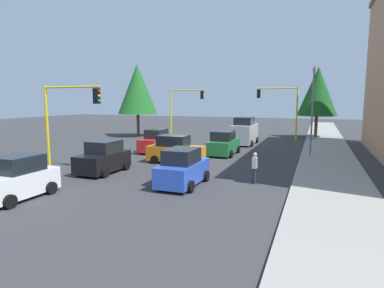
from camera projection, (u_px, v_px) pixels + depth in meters
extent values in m
plane|color=#353538|center=(183.00, 158.00, 25.32)|extent=(120.00, 120.00, 0.00)
cube|color=gray|center=(327.00, 155.00, 26.21)|extent=(80.00, 4.00, 0.15)
cube|color=silver|center=(21.00, 198.00, 15.01)|extent=(2.20, 0.36, 0.01)
cone|color=silver|center=(43.00, 190.00, 16.21)|extent=(0.01, 1.10, 1.10)
cylinder|color=yellow|center=(47.00, 126.00, 22.07)|extent=(0.18, 0.18, 5.45)
cylinder|color=yellow|center=(72.00, 87.00, 20.92)|extent=(0.12, 4.50, 0.12)
cube|color=black|center=(97.00, 96.00, 20.33)|extent=(0.36, 0.32, 0.96)
sphere|color=red|center=(99.00, 91.00, 20.23)|extent=(0.18, 0.18, 0.18)
sphere|color=yellow|center=(99.00, 96.00, 20.27)|extent=(0.18, 0.18, 0.18)
sphere|color=green|center=(99.00, 101.00, 20.31)|extent=(0.18, 0.18, 0.18)
cylinder|color=yellow|center=(297.00, 114.00, 35.21)|extent=(0.18, 0.18, 5.89)
cylinder|color=yellow|center=(276.00, 88.00, 35.64)|extent=(0.12, 4.50, 0.12)
cube|color=black|center=(259.00, 94.00, 36.39)|extent=(0.36, 0.32, 0.96)
sphere|color=red|center=(257.00, 91.00, 36.41)|extent=(0.18, 0.18, 0.18)
sphere|color=yellow|center=(257.00, 94.00, 36.45)|extent=(0.18, 0.18, 0.18)
sphere|color=green|center=(257.00, 96.00, 36.49)|extent=(0.18, 0.18, 0.18)
cylinder|color=yellow|center=(171.00, 113.00, 40.55)|extent=(0.18, 0.18, 5.79)
cylinder|color=yellow|center=(187.00, 90.00, 39.38)|extent=(0.12, 4.50, 0.12)
cube|color=black|center=(202.00, 95.00, 38.79)|extent=(0.36, 0.32, 0.96)
sphere|color=red|center=(204.00, 92.00, 38.68)|extent=(0.18, 0.18, 0.18)
sphere|color=yellow|center=(204.00, 95.00, 38.72)|extent=(0.18, 0.18, 0.18)
sphere|color=green|center=(204.00, 97.00, 38.76)|extent=(0.18, 0.18, 0.18)
cylinder|color=slate|center=(312.00, 113.00, 25.29)|extent=(0.14, 0.14, 7.00)
cylinder|color=slate|center=(314.00, 68.00, 24.01)|extent=(1.80, 0.10, 0.10)
ellipsoid|color=silver|center=(314.00, 69.00, 23.20)|extent=(0.56, 0.28, 0.20)
cylinder|color=brown|center=(316.00, 126.00, 38.41)|extent=(0.36, 0.36, 2.84)
cone|color=#19511E|center=(318.00, 91.00, 37.86)|extent=(4.54, 4.54, 5.67)
cylinder|color=brown|center=(138.00, 124.00, 40.13)|extent=(0.36, 0.36, 2.98)
cone|color=#1E6023|center=(137.00, 89.00, 39.55)|extent=(4.77, 4.77, 5.97)
cube|color=#B2B5BA|center=(245.00, 134.00, 33.01)|extent=(4.80, 1.90, 1.85)
cube|color=black|center=(244.00, 121.00, 32.62)|extent=(2.50, 1.67, 0.76)
cylinder|color=black|center=(238.00, 139.00, 34.86)|extent=(0.60, 0.20, 0.60)
cylinder|color=black|center=(257.00, 140.00, 34.14)|extent=(0.60, 0.20, 0.60)
cylinder|color=black|center=(231.00, 143.00, 32.10)|extent=(0.60, 0.20, 0.60)
cylinder|color=black|center=(252.00, 144.00, 31.39)|extent=(0.60, 0.20, 0.60)
cube|color=orange|center=(176.00, 153.00, 23.29)|extent=(1.72, 3.97, 1.05)
cube|color=black|center=(173.00, 141.00, 23.24)|extent=(1.52, 2.07, 0.76)
cylinder|color=black|center=(197.00, 158.00, 23.76)|extent=(0.20, 0.60, 0.60)
cylinder|color=black|center=(187.00, 162.00, 22.05)|extent=(0.20, 0.60, 0.60)
cylinder|color=black|center=(166.00, 156.00, 24.63)|extent=(0.20, 0.60, 0.60)
cylinder|color=black|center=(155.00, 160.00, 22.93)|extent=(0.20, 0.60, 0.60)
cube|color=white|center=(16.00, 184.00, 14.82)|extent=(3.66, 1.75, 1.05)
cube|color=black|center=(18.00, 164.00, 14.86)|extent=(1.90, 1.54, 0.76)
cylinder|color=black|center=(10.00, 202.00, 13.49)|extent=(0.60, 0.20, 0.60)
cylinder|color=black|center=(51.00, 188.00, 15.59)|extent=(0.60, 0.20, 0.60)
cylinder|color=black|center=(22.00, 184.00, 16.25)|extent=(0.60, 0.20, 0.60)
cube|color=red|center=(156.00, 144.00, 28.03)|extent=(3.65, 1.62, 1.05)
cube|color=black|center=(156.00, 134.00, 28.07)|extent=(1.90, 1.42, 0.76)
cylinder|color=black|center=(159.00, 151.00, 26.72)|extent=(0.60, 0.20, 0.60)
cylinder|color=black|center=(140.00, 150.00, 27.34)|extent=(0.60, 0.20, 0.60)
cylinder|color=black|center=(170.00, 147.00, 28.82)|extent=(0.60, 0.20, 0.60)
cylinder|color=black|center=(153.00, 146.00, 29.44)|extent=(0.60, 0.20, 0.60)
cube|color=blue|center=(183.00, 172.00, 17.20)|extent=(3.84, 1.67, 1.05)
cube|color=black|center=(182.00, 156.00, 16.90)|extent=(2.00, 1.47, 0.76)
cylinder|color=black|center=(177.00, 173.00, 18.67)|extent=(0.60, 0.20, 0.60)
cylinder|color=black|center=(206.00, 176.00, 18.03)|extent=(0.60, 0.20, 0.60)
cylinder|color=black|center=(158.00, 183.00, 16.47)|extent=(0.60, 0.20, 0.60)
cylinder|color=black|center=(191.00, 187.00, 15.83)|extent=(0.60, 0.20, 0.60)
cube|color=#1E7238|center=(224.00, 146.00, 26.78)|extent=(4.10, 1.79, 1.05)
cube|color=black|center=(223.00, 136.00, 26.47)|extent=(2.13, 1.58, 0.76)
cylinder|color=black|center=(217.00, 148.00, 28.35)|extent=(0.60, 0.20, 0.60)
cylinder|color=black|center=(238.00, 149.00, 27.67)|extent=(0.60, 0.20, 0.60)
cylinder|color=black|center=(208.00, 153.00, 26.00)|extent=(0.60, 0.20, 0.60)
cylinder|color=black|center=(231.00, 154.00, 25.32)|extent=(0.60, 0.20, 0.60)
cube|color=black|center=(103.00, 162.00, 20.17)|extent=(3.64, 1.79, 1.05)
cube|color=black|center=(104.00, 147.00, 20.22)|extent=(1.89, 1.58, 0.76)
cylinder|color=black|center=(105.00, 173.00, 18.84)|extent=(0.60, 0.20, 0.60)
cylinder|color=black|center=(78.00, 170.00, 19.52)|extent=(0.60, 0.20, 0.60)
cylinder|color=black|center=(126.00, 165.00, 20.93)|extent=(0.60, 0.20, 0.60)
cylinder|color=black|center=(102.00, 163.00, 21.60)|extent=(0.60, 0.20, 0.60)
cylinder|color=#262638|center=(254.00, 176.00, 17.44)|extent=(0.16, 0.16, 0.85)
cylinder|color=#262638|center=(255.00, 175.00, 17.62)|extent=(0.16, 0.16, 0.85)
cube|color=#B2B2B2|center=(255.00, 163.00, 17.43)|extent=(0.40, 0.24, 0.60)
sphere|color=tan|center=(255.00, 155.00, 17.37)|extent=(0.22, 0.22, 0.22)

